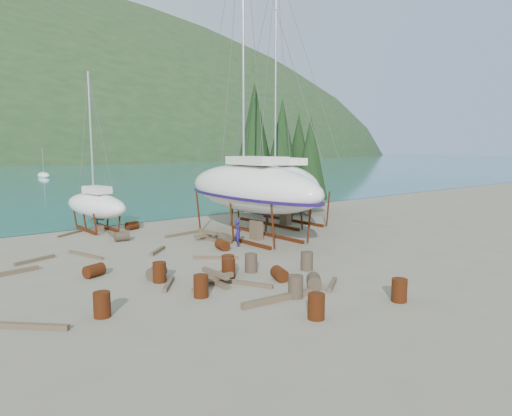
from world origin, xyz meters
TOP-DOWN VIEW (x-y plane):
  - ground at (0.00, 0.00)m, footprint 600.00×600.00m
  - far_house_right at (30.00, 190.00)m, footprint 6.60×5.60m
  - cypress_near_right at (12.50, 12.00)m, footprint 3.60×3.60m
  - cypress_mid_right at (14.00, 10.00)m, footprint 3.06×3.06m
  - cypress_back_left at (11.00, 14.00)m, footprint 4.14×4.14m
  - cypress_far_right at (15.50, 13.00)m, footprint 3.24×3.24m
  - moored_boat_mid at (10.00, 80.00)m, footprint 2.00×5.00m
  - large_sailboat_near at (3.28, 4.91)m, footprint 4.47×13.12m
  - large_sailboat_far at (8.70, 7.99)m, footprint 7.95×12.63m
  - small_sailboat_shore at (-3.37, 13.98)m, footprint 3.25×7.11m
  - worker at (1.19, 3.42)m, footprint 0.62×0.69m
  - drum_0 at (-9.31, -2.79)m, footprint 0.58×0.58m
  - drum_1 at (-1.28, -5.09)m, footprint 1.02×1.04m
  - drum_2 at (-7.75, 2.31)m, footprint 1.03×0.85m
  - drum_3 at (-3.76, -7.54)m, footprint 0.58×0.58m
  - drum_4 at (-1.34, 12.61)m, footprint 0.99×0.77m
  - drum_5 at (0.50, -2.92)m, footprint 0.58×0.58m
  - drum_6 at (-0.13, 3.17)m, footprint 0.70×0.96m
  - drum_7 at (-0.03, -8.29)m, footprint 0.58×0.58m
  - drum_8 at (-5.85, -0.29)m, footprint 0.58×0.58m
  - drum_9 at (-3.54, 9.20)m, footprint 0.95×0.70m
  - drum_10 at (-3.16, -1.66)m, footprint 0.58×0.58m
  - drum_11 at (1.16, 4.72)m, footprint 0.69×0.95m
  - drum_12 at (-1.66, -3.38)m, footprint 0.87×1.03m
  - drum_13 at (-5.54, -3.13)m, footprint 0.58×0.58m
  - drum_14 at (-2.81, -1.11)m, footprint 0.58×0.58m
  - drum_15 at (-5.71, 0.27)m, footprint 1.05×0.95m
  - drum_16 at (-2.74, -5.50)m, footprint 0.58×0.58m
  - drum_17 at (-1.78, -1.53)m, footprint 0.58×0.58m
  - timber_0 at (-5.37, 13.48)m, footprint 2.09×1.48m
  - timber_2 at (-10.41, 5.12)m, footprint 2.13×0.54m
  - timber_3 at (-4.16, -1.64)m, footprint 2.79×1.81m
  - timber_5 at (-3.29, -2.87)m, footprint 1.36×2.53m
  - timber_7 at (-0.53, -5.41)m, footprint 1.54×1.11m
  - timber_8 at (-3.28, 4.92)m, footprint 1.52×1.39m
  - timber_9 at (-3.31, 11.44)m, footprint 0.57×2.36m
  - timber_10 at (0.52, 8.53)m, footprint 3.06×0.55m
  - timber_11 at (-1.65, 1.62)m, footprint 1.90×1.66m
  - timber_12 at (-5.84, -1.06)m, footprint 1.31×1.60m
  - timber_14 at (-11.62, -2.23)m, footprint 2.22×2.22m
  - timber_15 at (-6.70, 6.56)m, footprint 0.94×2.78m
  - timber_16 at (-3.58, -5.40)m, footprint 3.18×0.54m
  - timber_17 at (-9.10, 7.01)m, footprint 2.14×0.92m
  - timber_pile_fore at (-4.21, -2.14)m, footprint 1.80×1.80m
  - timber_pile_aft at (0.79, 6.20)m, footprint 1.80×1.80m

SIDE VIEW (x-z plane):
  - ground at x=0.00m, z-range 0.00..0.00m
  - timber_0 at x=-5.37m, z-range 0.00..0.14m
  - timber_15 at x=-6.70m, z-range 0.00..0.15m
  - timber_3 at x=-4.16m, z-range 0.00..0.15m
  - timber_9 at x=-3.31m, z-range 0.00..0.15m
  - timber_11 at x=-1.65m, z-range 0.00..0.15m
  - timber_5 at x=-3.29m, z-range 0.00..0.16m
  - timber_17 at x=-9.10m, z-range 0.00..0.16m
  - timber_10 at x=0.52m, z-range 0.00..0.16m
  - timber_12 at x=-5.84m, z-range 0.00..0.17m
  - timber_7 at x=-0.53m, z-range 0.00..0.17m
  - timber_14 at x=-11.62m, z-range 0.00..0.18m
  - timber_2 at x=-10.41m, z-range 0.00..0.19m
  - timber_8 at x=-3.28m, z-range 0.00..0.19m
  - timber_16 at x=-3.58m, z-range 0.00..0.23m
  - drum_1 at x=-1.28m, z-range 0.00..0.58m
  - drum_2 at x=-7.75m, z-range 0.00..0.58m
  - drum_4 at x=-1.34m, z-range 0.00..0.58m
  - drum_6 at x=-0.13m, z-range 0.00..0.58m
  - drum_9 at x=-3.54m, z-range 0.00..0.58m
  - drum_11 at x=1.16m, z-range 0.00..0.58m
  - drum_12 at x=-1.66m, z-range 0.00..0.58m
  - drum_15 at x=-5.71m, z-range 0.00..0.58m
  - timber_pile_fore at x=-4.21m, z-range 0.00..0.60m
  - timber_pile_aft at x=0.79m, z-range 0.00..0.60m
  - moored_boat_mid at x=10.00m, z-range -2.64..3.41m
  - drum_0 at x=-9.31m, z-range 0.00..0.88m
  - drum_3 at x=-3.76m, z-range 0.00..0.88m
  - drum_5 at x=0.50m, z-range 0.00..0.88m
  - drum_7 at x=-0.03m, z-range 0.00..0.88m
  - drum_8 at x=-5.85m, z-range 0.00..0.88m
  - drum_10 at x=-3.16m, z-range 0.00..0.88m
  - drum_13 at x=-5.54m, z-range 0.00..0.88m
  - drum_14 at x=-2.81m, z-range 0.00..0.88m
  - drum_16 at x=-2.74m, z-range 0.00..0.88m
  - drum_17 at x=-1.78m, z-range 0.00..0.88m
  - worker at x=1.19m, z-range 0.00..1.57m
  - small_sailboat_shore at x=-3.37m, z-range -3.67..7.29m
  - far_house_right at x=30.00m, z-range 0.12..5.72m
  - large_sailboat_far at x=8.70m, z-range -6.50..12.79m
  - large_sailboat_near at x=3.28m, z-range -6.91..13.46m
  - cypress_mid_right at x=14.00m, z-range 0.67..9.17m
  - cypress_far_right at x=15.50m, z-range 0.71..9.71m
  - cypress_near_right at x=12.50m, z-range 0.79..10.79m
  - cypress_back_left at x=11.00m, z-range 0.91..12.41m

